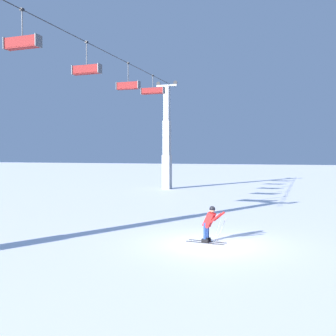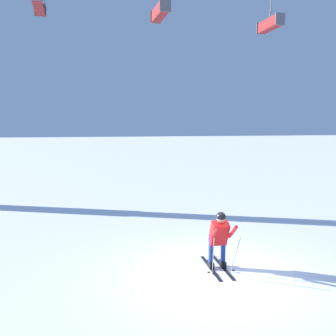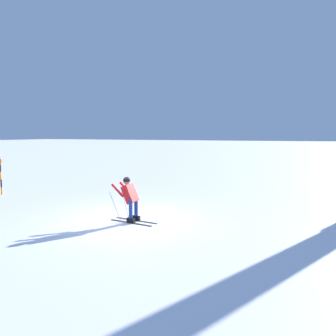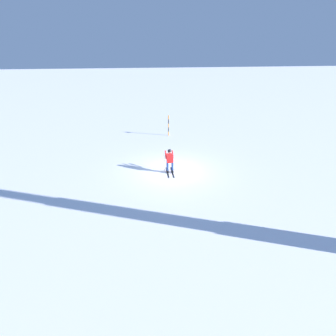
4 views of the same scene
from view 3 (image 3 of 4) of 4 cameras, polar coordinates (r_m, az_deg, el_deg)
The scene contains 3 objects.
ground_plane at distance 11.06m, azimuth -7.47°, elevation -9.45°, with size 260.00×260.00×0.00m, color white.
skier_carving_main at distance 10.61m, azimuth -7.14°, elevation -5.17°, with size 0.74×1.70×1.67m.
trail_marker_pole at distance 17.16m, azimuth -28.72°, elevation -0.98°, with size 0.07×0.28×1.93m.
Camera 3 is at (9.19, 5.39, 3.00)m, focal length 32.73 mm.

